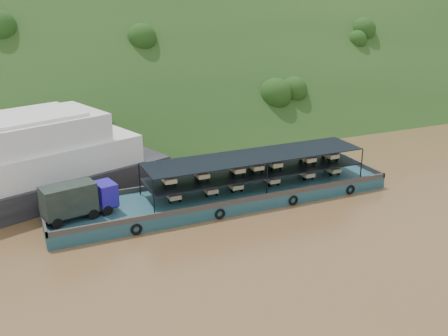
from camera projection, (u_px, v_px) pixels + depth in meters
name	position (u px, v px, depth m)	size (l,w,h in m)	color
ground	(254.00, 204.00, 50.30)	(160.00, 160.00, 0.00)	brown
hillside	(154.00, 123.00, 81.34)	(140.00, 28.00, 28.00)	#193413
cargo_barge	(214.00, 194.00, 49.97)	(35.07, 7.18, 4.54)	#144246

